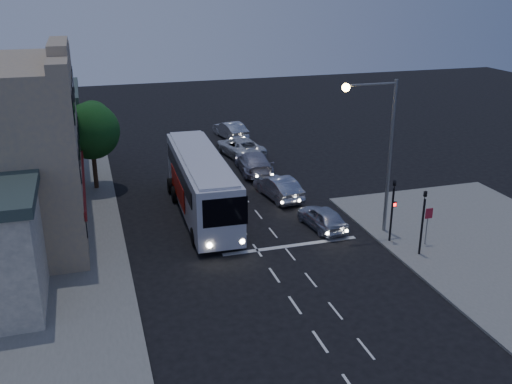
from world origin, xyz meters
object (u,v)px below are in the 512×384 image
object	(u,v)px
traffic_signal_main	(393,203)
car_sedan_b	(254,162)
tour_bus	(201,183)
car_extra	(230,130)
streetlight	(381,140)
car_sedan_a	(278,187)
traffic_signal_side	(423,215)
street_tree	(91,128)
car_sedan_c	(240,147)
regulatory_sign	(428,220)
car_suv	(322,217)

from	to	relation	value
traffic_signal_main	car_sedan_b	bearing A→B (deg)	104.59
tour_bus	car_extra	size ratio (longest dim) A/B	2.66
car_extra	streetlight	xyz separation A→B (m)	(2.69, -23.85, 4.93)
car_sedan_a	car_sedan_b	world-z (taller)	car_sedan_b
car_extra	traffic_signal_main	xyz separation A→B (m)	(2.94, -25.27, 1.62)
car_sedan_b	traffic_signal_side	xyz separation A→B (m)	(4.51, -16.61, 1.60)
car_extra	street_tree	distance (m)	17.34
tour_bus	street_tree	distance (m)	9.64
car_sedan_c	traffic_signal_side	world-z (taller)	traffic_signal_side
car_extra	traffic_signal_main	bearing A→B (deg)	86.47
traffic_signal_side	street_tree	size ratio (longest dim) A/B	0.66
traffic_signal_side	streetlight	distance (m)	4.84
tour_bus	streetlight	distance (m)	11.54
car_sedan_b	traffic_signal_main	size ratio (longest dim) A/B	1.38
traffic_signal_main	traffic_signal_side	distance (m)	2.10
car_sedan_c	car_sedan_a	bearing A→B (deg)	79.13
car_sedan_b	car_extra	world-z (taller)	car_sedan_b
car_sedan_c	car_extra	size ratio (longest dim) A/B	1.19
streetlight	street_tree	size ratio (longest dim) A/B	1.45
car_sedan_a	car_extra	size ratio (longest dim) A/B	0.98
regulatory_sign	traffic_signal_main	bearing A→B (deg)	149.16
car_suv	car_extra	distance (m)	22.25
car_sedan_a	car_extra	distance (m)	16.59
car_suv	car_sedan_a	distance (m)	5.75
tour_bus	car_sedan_b	distance (m)	9.26
tour_bus	car_sedan_b	xyz separation A→B (m)	(5.64, 7.23, -1.32)
car_suv	car_sedan_b	world-z (taller)	car_sedan_b
car_sedan_b	car_sedan_c	size ratio (longest dim) A/B	0.97
car_suv	streetlight	size ratio (longest dim) A/B	0.46
car_sedan_a	traffic_signal_main	world-z (taller)	traffic_signal_main
tour_bus	street_tree	xyz separation A→B (m)	(-6.36, 6.84, 2.36)
car_suv	street_tree	distance (m)	17.51
car_suv	traffic_signal_side	xyz separation A→B (m)	(3.62, -5.00, 1.71)
regulatory_sign	streetlight	size ratio (longest dim) A/B	0.24
regulatory_sign	streetlight	world-z (taller)	streetlight
regulatory_sign	traffic_signal_side	bearing A→B (deg)	-136.08
car_extra	streetlight	distance (m)	24.50
car_sedan_b	car_sedan_c	bearing A→B (deg)	-87.88
car_sedan_b	streetlight	xyz separation A→B (m)	(3.55, -13.21, 4.91)
tour_bus	regulatory_sign	bearing A→B (deg)	-35.32
tour_bus	traffic_signal_main	bearing A→B (deg)	-36.34
car_sedan_c	car_extra	distance (m)	6.03
regulatory_sign	car_sedan_b	bearing A→B (deg)	109.39
tour_bus	car_extra	world-z (taller)	tour_bus
car_suv	traffic_signal_side	world-z (taller)	traffic_signal_side
car_suv	streetlight	bearing A→B (deg)	142.58
traffic_signal_side	street_tree	distance (m)	23.24
tour_bus	car_sedan_c	world-z (taller)	tour_bus
traffic_signal_side	regulatory_sign	size ratio (longest dim) A/B	1.86
tour_bus	regulatory_sign	world-z (taller)	tour_bus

